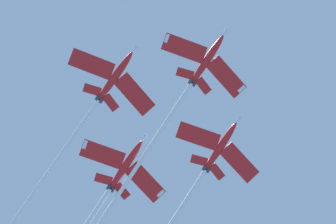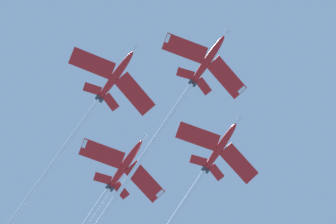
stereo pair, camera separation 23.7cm
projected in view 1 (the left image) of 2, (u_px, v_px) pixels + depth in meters
name	position (u px, v px, depth m)	size (l,w,h in m)	color
jet_lead	(180.00, 101.00, 107.16)	(37.77, 41.77, 10.46)	red
jet_left_wing	(196.00, 185.00, 109.77)	(37.46, 40.94, 9.90)	red
jet_right_wing	(91.00, 111.00, 105.67)	(35.93, 41.09, 9.67)	red
jet_slot	(88.00, 222.00, 107.15)	(39.16, 43.67, 11.63)	red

